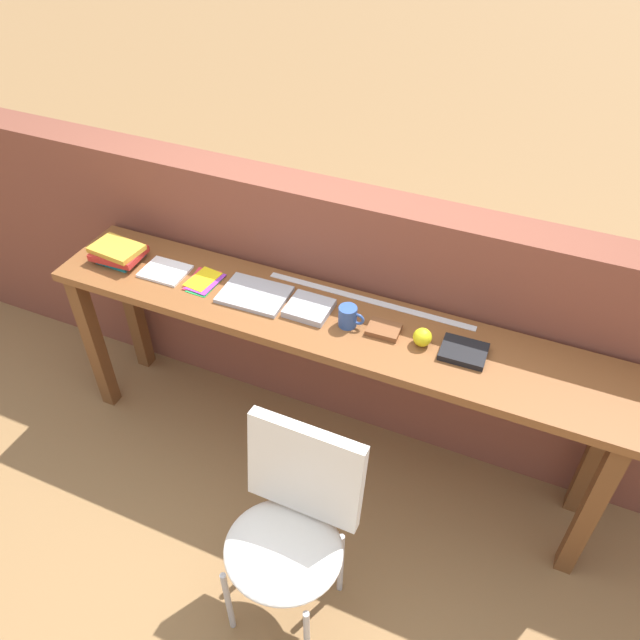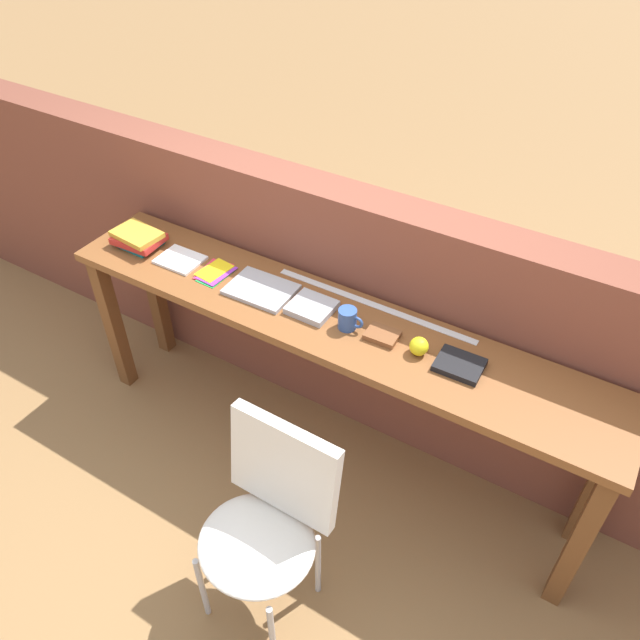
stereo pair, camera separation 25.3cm
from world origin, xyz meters
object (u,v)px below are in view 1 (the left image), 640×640
chair_white_moulded (291,523)px  leather_journal_brown (384,330)px  pamphlet_pile_colourful (204,281)px  mug (348,317)px  magazine_cycling (165,271)px  book_open_centre (254,295)px  book_stack_leftmost (118,253)px  sports_ball_small (422,337)px  book_repair_rightmost (464,352)px

chair_white_moulded → leather_journal_brown: size_ratio=6.86×
pamphlet_pile_colourful → mug: bearing=-0.9°
magazine_cycling → book_open_centre: (0.45, 0.01, 0.00)m
pamphlet_pile_colourful → mug: size_ratio=1.71×
chair_white_moulded → book_stack_leftmost: book_stack_leftmost is taller
book_open_centre → sports_ball_small: bearing=-2.0°
mug → sports_ball_small: (0.31, 0.01, -0.01)m
book_stack_leftmost → book_repair_rightmost: 1.61m
magazine_cycling → book_repair_rightmost: book_repair_rightmost is taller
magazine_cycling → book_open_centre: bearing=0.6°
book_open_centre → leather_journal_brown: bearing=-1.1°
book_stack_leftmost → book_repair_rightmost: bearing=0.6°
magazine_cycling → sports_ball_small: (1.20, 0.00, 0.03)m
chair_white_moulded → book_repair_rightmost: bearing=61.4°
chair_white_moulded → book_repair_rightmost: size_ratio=5.06×
mug → magazine_cycling: bearing=179.7°
magazine_cycling → leather_journal_brown: bearing=0.3°
book_open_centre → leather_journal_brown: size_ratio=2.20×
book_stack_leftmost → mug: (1.13, -0.00, 0.00)m
chair_white_moulded → mug: mug is taller
book_stack_leftmost → mug: mug is taller
chair_white_moulded → sports_ball_small: sports_ball_small is taller
mug → leather_journal_brown: (0.15, 0.02, -0.03)m
chair_white_moulded → sports_ball_small: size_ratio=11.92×
book_stack_leftmost → mug: 1.13m
mug → pamphlet_pile_colourful: bearing=179.1°
magazine_cycling → book_stack_leftmost: bearing=-179.7°
chair_white_moulded → leather_journal_brown: (0.07, 0.73, 0.37)m
book_stack_leftmost → book_open_centre: book_stack_leftmost is taller
book_stack_leftmost → magazine_cycling: book_stack_leftmost is taller
book_stack_leftmost → sports_ball_small: 1.44m
sports_ball_small → book_repair_rightmost: (0.16, 0.01, -0.02)m
pamphlet_pile_colourful → book_repair_rightmost: bearing=0.4°
book_stack_leftmost → leather_journal_brown: book_stack_leftmost is taller
book_stack_leftmost → sports_ball_small: book_stack_leftmost is taller
magazine_cycling → pamphlet_pile_colourful: magazine_cycling is taller
chair_white_moulded → book_stack_leftmost: (-1.21, 0.72, 0.39)m
chair_white_moulded → leather_journal_brown: 0.82m
mug → sports_ball_small: size_ratio=1.47×
book_stack_leftmost → sports_ball_small: size_ratio=3.17×
magazine_cycling → book_open_centre: 0.45m
book_open_centre → chair_white_moulded: bearing=-56.6°
leather_journal_brown → magazine_cycling: bearing=178.6°
pamphlet_pile_colourful → sports_ball_small: 1.00m
pamphlet_pile_colourful → sports_ball_small: bearing=-0.2°
book_stack_leftmost → magazine_cycling: bearing=0.8°
chair_white_moulded → sports_ball_small: (0.24, 0.72, 0.39)m
chair_white_moulded → pamphlet_pile_colourful: size_ratio=4.73×
mug → book_open_centre: bearing=178.2°
chair_white_moulded → book_open_centre: book_open_centre is taller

